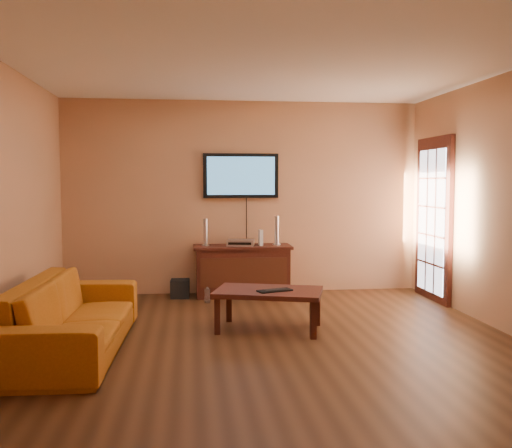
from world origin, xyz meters
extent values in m
plane|color=#341D0E|center=(0.00, 0.00, 0.00)|extent=(5.00, 5.00, 0.00)
plane|color=tan|center=(0.00, 2.50, 1.35)|extent=(5.00, 0.00, 5.00)
plane|color=tan|center=(-2.50, 0.00, 1.35)|extent=(0.00, 5.00, 5.00)
plane|color=tan|center=(2.50, 0.00, 1.35)|extent=(0.00, 5.00, 5.00)
plane|color=white|center=(0.00, 0.00, 2.70)|extent=(5.00, 5.00, 0.00)
cube|color=black|center=(2.46, 1.70, 1.05)|extent=(0.06, 1.02, 2.22)
cube|color=white|center=(2.42, 1.70, 1.05)|extent=(0.01, 0.79, 1.89)
cube|color=black|center=(-0.04, 2.24, 0.33)|extent=(1.26, 0.47, 0.66)
cube|color=black|center=(-0.04, 2.00, 0.36)|extent=(1.16, 0.02, 0.39)
cube|color=black|center=(-0.04, 2.24, 0.68)|extent=(1.34, 0.51, 0.04)
cube|color=black|center=(-0.04, 2.46, 1.65)|extent=(1.05, 0.07, 0.62)
cube|color=teal|center=(-0.04, 2.42, 1.65)|extent=(0.95, 0.01, 0.53)
cube|color=black|center=(0.07, 0.39, 0.41)|extent=(1.25, 0.96, 0.05)
cube|color=black|center=(-0.49, 0.27, 0.19)|extent=(0.06, 0.06, 0.38)
cube|color=black|center=(0.46, -0.01, 0.19)|extent=(0.06, 0.06, 0.38)
cube|color=black|center=(-0.33, 0.80, 0.19)|extent=(0.06, 0.06, 0.38)
cube|color=black|center=(0.62, 0.51, 0.19)|extent=(0.06, 0.06, 0.38)
imported|color=#A65912|center=(-1.85, -0.13, 0.45)|extent=(0.75, 2.31, 0.89)
cylinder|color=silver|center=(-0.55, 2.25, 0.70)|extent=(0.10, 0.10, 0.02)
cylinder|color=silver|center=(-0.55, 2.25, 0.89)|extent=(0.06, 0.06, 0.36)
cylinder|color=silver|center=(0.44, 2.25, 0.70)|extent=(0.11, 0.11, 0.02)
cylinder|color=silver|center=(0.44, 2.25, 0.91)|extent=(0.06, 0.06, 0.39)
cube|color=silver|center=(-0.07, 2.24, 0.74)|extent=(0.41, 0.32, 0.08)
cube|color=white|center=(0.21, 2.23, 0.80)|extent=(0.05, 0.16, 0.22)
cube|color=black|center=(-0.90, 2.20, 0.12)|extent=(0.26, 0.26, 0.25)
cylinder|color=white|center=(-0.54, 1.82, 0.09)|extent=(0.07, 0.07, 0.19)
sphere|color=white|center=(-0.54, 1.82, 0.19)|extent=(0.04, 0.04, 0.04)
cube|color=black|center=(0.12, 0.30, 0.44)|extent=(0.39, 0.25, 0.02)
cube|color=black|center=(0.12, 0.30, 0.45)|extent=(0.25, 0.17, 0.01)
camera|label=1|loc=(-0.76, -5.52, 1.58)|focal=40.00mm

